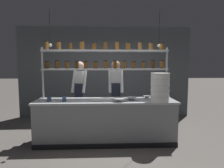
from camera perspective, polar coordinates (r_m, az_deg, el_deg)
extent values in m
plane|color=#5B5651|center=(4.54, -1.80, -16.11)|extent=(40.00, 40.00, 0.00)
cube|color=#4C5156|center=(6.35, -2.08, 3.29)|extent=(5.38, 0.12, 2.85)
cube|color=gray|center=(4.39, -1.82, -10.77)|extent=(2.92, 0.72, 0.88)
cube|color=#B7BABF|center=(4.29, -1.84, -4.86)|extent=(2.98, 0.76, 0.04)
cube|color=black|center=(4.18, -1.74, -17.32)|extent=(2.92, 0.03, 0.10)
cylinder|color=#B7BABF|center=(4.79, -19.04, -2.47)|extent=(0.04, 0.04, 2.06)
cylinder|color=#B7BABF|center=(4.82, 15.15, -2.31)|extent=(0.04, 0.04, 2.06)
cube|color=#B7BABF|center=(4.55, -1.92, 4.23)|extent=(2.82, 0.28, 0.04)
cylinder|color=#513314|center=(4.72, -18.03, 5.12)|extent=(0.10, 0.10, 0.15)
cylinder|color=black|center=(4.72, -18.06, 6.14)|extent=(0.10, 0.10, 0.02)
cylinder|color=brown|center=(4.66, -15.42, 5.32)|extent=(0.09, 0.09, 0.17)
cylinder|color=black|center=(4.66, -15.45, 6.48)|extent=(0.10, 0.10, 0.02)
cylinder|color=brown|center=(4.62, -12.68, 5.27)|extent=(0.10, 0.10, 0.15)
cylinder|color=black|center=(4.62, -12.71, 6.32)|extent=(0.10, 0.10, 0.02)
cylinder|color=#513314|center=(4.58, -10.03, 5.36)|extent=(0.08, 0.08, 0.16)
cylinder|color=black|center=(4.58, -10.05, 6.45)|extent=(0.08, 0.08, 0.02)
cylinder|color=brown|center=(4.56, -7.41, 5.35)|extent=(0.09, 0.09, 0.15)
cylinder|color=black|center=(4.56, -7.42, 6.42)|extent=(0.09, 0.09, 0.02)
cylinder|color=brown|center=(4.55, -4.75, 5.36)|extent=(0.10, 0.10, 0.15)
cylinder|color=black|center=(4.55, -4.75, 6.41)|extent=(0.10, 0.10, 0.02)
cylinder|color=brown|center=(4.54, -1.95, 5.47)|extent=(0.09, 0.09, 0.16)
cylinder|color=black|center=(4.55, -1.95, 6.62)|extent=(0.09, 0.09, 0.02)
cylinder|color=brown|center=(4.55, 0.87, 5.47)|extent=(0.09, 0.09, 0.16)
cylinder|color=black|center=(4.55, 0.87, 6.61)|extent=(0.09, 0.09, 0.02)
cylinder|color=brown|center=(4.57, 3.46, 5.46)|extent=(0.10, 0.10, 0.16)
cylinder|color=black|center=(4.57, 3.46, 6.59)|extent=(0.10, 0.10, 0.02)
cylinder|color=brown|center=(4.60, 6.25, 5.32)|extent=(0.09, 0.09, 0.14)
cylinder|color=black|center=(4.60, 6.26, 6.33)|extent=(0.09, 0.09, 0.02)
cylinder|color=brown|center=(4.64, 8.97, 5.30)|extent=(0.09, 0.09, 0.14)
cylinder|color=black|center=(4.64, 8.98, 6.31)|extent=(0.09, 0.09, 0.02)
cylinder|color=#513314|center=(4.68, 11.57, 5.41)|extent=(0.09, 0.09, 0.17)
cylinder|color=black|center=(4.68, 11.60, 6.56)|extent=(0.09, 0.09, 0.02)
cylinder|color=brown|center=(4.74, 14.02, 5.36)|extent=(0.10, 0.10, 0.17)
cylinder|color=black|center=(4.74, 14.05, 6.50)|extent=(0.10, 0.10, 0.02)
cube|color=#B7BABF|center=(4.56, -1.93, 9.45)|extent=(2.82, 0.28, 0.04)
cylinder|color=brown|center=(4.73, -18.19, 10.31)|extent=(0.08, 0.08, 0.17)
cylinder|color=black|center=(4.74, -18.22, 11.48)|extent=(0.09, 0.09, 0.02)
cylinder|color=brown|center=(4.67, -14.98, 10.43)|extent=(0.09, 0.09, 0.17)
cylinder|color=black|center=(4.68, -15.01, 11.58)|extent=(0.09, 0.09, 0.02)
cylinder|color=#513314|center=(4.62, -11.80, 10.39)|extent=(0.08, 0.08, 0.14)
cylinder|color=black|center=(4.63, -11.82, 11.39)|extent=(0.08, 0.08, 0.02)
cylinder|color=brown|center=(4.59, -8.56, 10.72)|extent=(0.10, 0.10, 0.18)
cylinder|color=black|center=(4.60, -8.58, 11.96)|extent=(0.10, 0.10, 0.02)
cylinder|color=#513314|center=(4.57, -5.15, 10.55)|extent=(0.09, 0.09, 0.14)
cylinder|color=black|center=(4.57, -5.16, 11.57)|extent=(0.10, 0.10, 0.02)
cylinder|color=#513314|center=(4.56, -1.97, 10.75)|extent=(0.08, 0.08, 0.17)
cylinder|color=black|center=(4.57, -1.98, 11.94)|extent=(0.09, 0.09, 0.02)
cylinder|color=brown|center=(4.57, 1.46, 10.77)|extent=(0.09, 0.09, 0.18)
cylinder|color=black|center=(4.58, 1.46, 11.99)|extent=(0.09, 0.09, 0.02)
cylinder|color=brown|center=(4.60, 4.61, 10.57)|extent=(0.10, 0.10, 0.15)
cylinder|color=black|center=(4.60, 4.61, 11.64)|extent=(0.10, 0.10, 0.02)
cylinder|color=brown|center=(4.64, 7.95, 10.60)|extent=(0.08, 0.08, 0.17)
cylinder|color=black|center=(4.65, 7.97, 11.76)|extent=(0.08, 0.08, 0.02)
cylinder|color=brown|center=(4.69, 11.04, 10.40)|extent=(0.09, 0.09, 0.15)
cylinder|color=black|center=(4.70, 11.06, 11.44)|extent=(0.10, 0.10, 0.02)
cylinder|color=brown|center=(4.75, 14.07, 10.23)|extent=(0.10, 0.10, 0.15)
cylinder|color=black|center=(4.76, 14.09, 11.23)|extent=(0.10, 0.10, 0.02)
cylinder|color=black|center=(5.24, -9.81, -8.34)|extent=(0.11, 0.11, 0.84)
cylinder|color=black|center=(5.18, -8.16, -8.47)|extent=(0.11, 0.11, 0.84)
cube|color=#232838|center=(5.10, -9.09, -1.80)|extent=(0.26, 0.22, 0.37)
cube|color=white|center=(5.07, -9.15, 1.93)|extent=(0.26, 0.23, 0.30)
sphere|color=beige|center=(5.06, -9.20, 5.11)|extent=(0.22, 0.22, 0.22)
cylinder|color=white|center=(5.08, -10.90, 0.74)|extent=(0.13, 0.27, 0.55)
cylinder|color=white|center=(4.97, -7.84, 0.69)|extent=(0.13, 0.27, 0.55)
cylinder|color=black|center=(5.08, 0.14, -8.64)|extent=(0.11, 0.11, 0.86)
cylinder|color=black|center=(5.09, 1.96, -8.63)|extent=(0.11, 0.11, 0.86)
cube|color=#232838|center=(4.97, 1.06, -1.77)|extent=(0.22, 0.17, 0.37)
cube|color=white|center=(4.94, 1.07, 2.10)|extent=(0.22, 0.18, 0.30)
sphere|color=#A37A5B|center=(4.93, 1.08, 5.40)|extent=(0.23, 0.23, 0.23)
cylinder|color=white|center=(4.88, -0.61, 0.83)|extent=(0.07, 0.26, 0.56)
cylinder|color=white|center=(4.89, 2.79, 0.84)|extent=(0.07, 0.26, 0.56)
cylinder|color=white|center=(4.24, 13.47, -4.14)|extent=(0.37, 0.37, 0.11)
cylinder|color=silver|center=(4.23, 13.49, -3.35)|extent=(0.39, 0.39, 0.01)
cylinder|color=white|center=(4.22, 13.50, -2.57)|extent=(0.37, 0.37, 0.11)
cylinder|color=silver|center=(4.21, 13.52, -1.78)|extent=(0.39, 0.39, 0.01)
cylinder|color=white|center=(4.20, 13.54, -0.99)|extent=(0.37, 0.37, 0.11)
cylinder|color=silver|center=(4.20, 13.56, -0.19)|extent=(0.39, 0.39, 0.01)
cylinder|color=white|center=(4.19, 13.58, 0.60)|extent=(0.37, 0.37, 0.11)
cylinder|color=silver|center=(4.19, 13.60, 1.40)|extent=(0.39, 0.39, 0.01)
cylinder|color=white|center=(4.18, 13.61, 2.20)|extent=(0.37, 0.37, 0.11)
cylinder|color=silver|center=(4.18, 13.63, 3.00)|extent=(0.39, 0.39, 0.01)
cube|color=silver|center=(4.23, -3.27, -4.56)|extent=(0.40, 0.26, 0.02)
cylinder|color=silver|center=(4.10, 2.03, -4.96)|extent=(0.12, 0.12, 0.01)
cone|color=silver|center=(4.10, 2.03, -4.54)|extent=(0.27, 0.27, 0.07)
cylinder|color=#B2B7BC|center=(4.62, 9.94, -3.85)|extent=(0.08, 0.08, 0.01)
cone|color=#B2B7BC|center=(4.62, 9.94, -3.65)|extent=(0.17, 0.17, 0.05)
cylinder|color=#B2B7BC|center=(4.30, 5.60, -4.49)|extent=(0.11, 0.11, 0.01)
cone|color=#B2B7BC|center=(4.30, 5.60, -4.15)|extent=(0.24, 0.24, 0.06)
cylinder|color=#334C70|center=(4.34, -17.50, -4.16)|extent=(0.09, 0.09, 0.08)
cylinder|color=#334C70|center=(4.22, -13.51, -4.17)|extent=(0.08, 0.08, 0.11)
cylinder|color=black|center=(4.42, -17.38, 15.20)|extent=(0.01, 0.01, 0.73)
sphere|color=#F9E5B2|center=(4.37, -17.24, 10.51)|extent=(0.07, 0.07, 0.07)
cylinder|color=black|center=(4.44, 13.39, 15.25)|extent=(0.01, 0.01, 0.73)
sphere|color=#F9E5B2|center=(4.39, 13.28, 10.58)|extent=(0.07, 0.07, 0.07)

